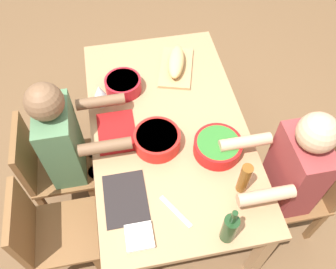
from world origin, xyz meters
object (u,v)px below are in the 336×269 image
(bread_loaf, at_px, (176,62))
(wine_bottle, at_px, (230,228))
(diner_near_center, at_px, (69,143))
(serving_bowl_greens, at_px, (218,146))
(diner_far_right, at_px, (287,174))
(cutting_board, at_px, (176,68))
(chair_near_right, at_px, (48,232))
(napkin_stack, at_px, (139,237))
(chair_near_center, at_px, (49,166))
(serving_bowl_fruit, at_px, (157,139))
(chair_far_right, at_px, (305,186))
(dining_table, at_px, (168,132))
(wine_glass, at_px, (100,92))
(beer_bottle, at_px, (244,179))
(serving_bowl_pasta, at_px, (123,84))

(bread_loaf, height_order, wine_bottle, wine_bottle)
(diner_near_center, bearing_deg, serving_bowl_greens, 73.71)
(diner_far_right, bearing_deg, diner_near_center, -110.29)
(cutting_board, bearing_deg, chair_near_right, -45.52)
(wine_bottle, bearing_deg, napkin_stack, -99.88)
(serving_bowl_greens, bearing_deg, diner_far_right, 61.22)
(diner_near_center, relative_size, cutting_board, 3.00)
(chair_near_center, xyz_separation_m, serving_bowl_fruit, (0.14, 0.71, 0.32))
(serving_bowl_fruit, distance_m, wine_bottle, 0.67)
(chair_near_right, distance_m, serving_bowl_fruit, 0.84)
(chair_near_center, distance_m, serving_bowl_fruit, 0.79)
(chair_far_right, bearing_deg, serving_bowl_greens, -110.22)
(diner_near_center, xyz_separation_m, wine_bottle, (0.76, 0.78, 0.15))
(napkin_stack, bearing_deg, dining_table, 157.90)
(bread_loaf, xyz_separation_m, napkin_stack, (1.16, -0.43, -0.05))
(dining_table, xyz_separation_m, wine_glass, (-0.24, -0.39, 0.20))
(beer_bottle, xyz_separation_m, napkin_stack, (0.17, -0.59, -0.10))
(chair_near_right, bearing_deg, diner_far_right, 90.00)
(beer_bottle, bearing_deg, bread_loaf, -170.71)
(cutting_board, distance_m, beer_bottle, 1.01)
(chair_near_center, xyz_separation_m, diner_near_center, (0.00, 0.18, 0.21))
(napkin_stack, bearing_deg, diner_near_center, -153.48)
(diner_near_center, relative_size, bread_loaf, 3.75)
(chair_far_right, distance_m, wine_glass, 1.43)
(serving_bowl_greens, relative_size, wine_bottle, 0.97)
(wine_glass, distance_m, napkin_stack, 0.94)
(chair_near_right, xyz_separation_m, serving_bowl_fruit, (-0.32, 0.71, 0.32))
(chair_near_right, xyz_separation_m, serving_bowl_pasta, (-0.80, 0.57, 0.31))
(chair_far_right, relative_size, chair_near_center, 1.00)
(serving_bowl_greens, distance_m, wine_bottle, 0.52)
(bread_loaf, relative_size, napkin_stack, 2.29)
(dining_table, bearing_deg, diner_near_center, -90.00)
(diner_far_right, bearing_deg, chair_far_right, 90.00)
(serving_bowl_greens, xyz_separation_m, wine_bottle, (0.51, -0.09, 0.05))
(napkin_stack, bearing_deg, wine_bottle, 80.12)
(beer_bottle, xyz_separation_m, wine_glass, (-0.76, -0.70, 0.01))
(chair_far_right, xyz_separation_m, diner_near_center, (-0.46, -1.42, 0.21))
(chair_near_right, distance_m, serving_bowl_pasta, 1.03)
(serving_bowl_fruit, bearing_deg, wine_bottle, 22.00)
(serving_bowl_greens, height_order, beer_bottle, beer_bottle)
(napkin_stack, bearing_deg, cutting_board, 159.81)
(cutting_board, bearing_deg, serving_bowl_fruit, -21.37)
(chair_near_center, xyz_separation_m, napkin_stack, (0.68, 0.53, 0.27))
(chair_far_right, xyz_separation_m, napkin_stack, (0.23, -1.08, 0.27))
(serving_bowl_pasta, height_order, napkin_stack, serving_bowl_pasta)
(dining_table, bearing_deg, bread_loaf, 162.63)
(diner_near_center, distance_m, wine_glass, 0.37)
(serving_bowl_fruit, distance_m, cutting_board, 0.67)
(diner_near_center, height_order, wine_glass, diner_near_center)
(dining_table, distance_m, wine_bottle, 0.80)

